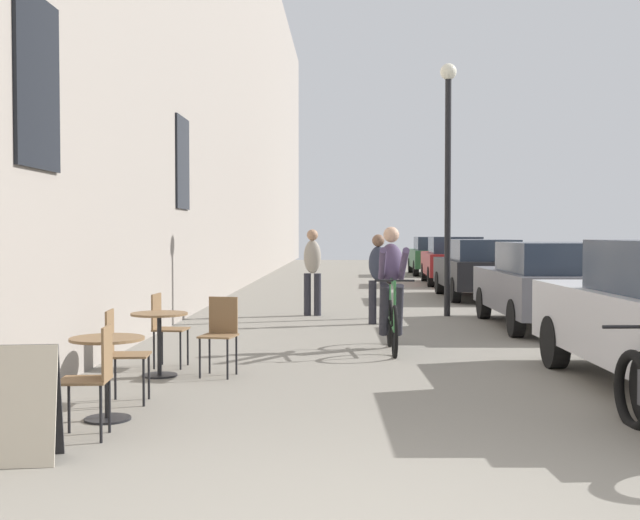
{
  "coord_description": "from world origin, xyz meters",
  "views": [
    {
      "loc": [
        -0.16,
        -4.16,
        1.62
      ],
      "look_at": [
        -0.64,
        10.9,
        1.11
      ],
      "focal_mm": 45.03,
      "sensor_mm": 36.0,
      "label": 1
    }
  ],
  "objects_px": {
    "cafe_chair_near_toward_street": "(94,373)",
    "parked_car_third": "(479,268)",
    "cafe_chair_mid_toward_street": "(220,330)",
    "cafe_chair_mid_toward_wall": "(165,324)",
    "pedestrian_mid": "(312,267)",
    "cafe_table_near": "(107,360)",
    "sandwich_board_sign": "(19,403)",
    "cyclist_on_bicycle": "(392,292)",
    "parked_car_fourth": "(453,260)",
    "parked_car_second": "(546,284)",
    "street_lamp": "(448,156)",
    "cafe_table_mid": "(159,330)",
    "parked_car_fifth": "(434,255)",
    "pedestrian_near": "(378,274)",
    "cafe_chair_near_toward_wall": "(121,349)"
  },
  "relations": [
    {
      "from": "cyclist_on_bicycle",
      "to": "street_lamp",
      "type": "relative_size",
      "value": 0.36
    },
    {
      "from": "parked_car_second",
      "to": "cafe_table_near",
      "type": "bearing_deg",
      "value": -128.36
    },
    {
      "from": "cafe_chair_near_toward_wall",
      "to": "cyclist_on_bicycle",
      "type": "height_order",
      "value": "cyclist_on_bicycle"
    },
    {
      "from": "cafe_table_mid",
      "to": "cafe_chair_mid_toward_street",
      "type": "xyz_separation_m",
      "value": [
        0.68,
        0.07,
        -0.0
      ]
    },
    {
      "from": "cafe_chair_near_toward_wall",
      "to": "sandwich_board_sign",
      "type": "distance_m",
      "value": 1.98
    },
    {
      "from": "cafe_chair_near_toward_wall",
      "to": "cafe_chair_mid_toward_wall",
      "type": "xyz_separation_m",
      "value": [
        -0.04,
        2.05,
        0.0
      ]
    },
    {
      "from": "pedestrian_near",
      "to": "parked_car_third",
      "type": "height_order",
      "value": "pedestrian_near"
    },
    {
      "from": "cafe_chair_mid_toward_wall",
      "to": "parked_car_fourth",
      "type": "relative_size",
      "value": 0.21
    },
    {
      "from": "sandwich_board_sign",
      "to": "cyclist_on_bicycle",
      "type": "relative_size",
      "value": 0.47
    },
    {
      "from": "cafe_chair_near_toward_street",
      "to": "parked_car_third",
      "type": "xyz_separation_m",
      "value": [
        5.3,
        13.68,
        0.24
      ]
    },
    {
      "from": "pedestrian_mid",
      "to": "parked_car_third",
      "type": "xyz_separation_m",
      "value": [
        3.96,
        4.23,
        -0.2
      ]
    },
    {
      "from": "cyclist_on_bicycle",
      "to": "cafe_chair_mid_toward_wall",
      "type": "bearing_deg",
      "value": -151.96
    },
    {
      "from": "cafe_table_near",
      "to": "sandwich_board_sign",
      "type": "height_order",
      "value": "sandwich_board_sign"
    },
    {
      "from": "pedestrian_near",
      "to": "street_lamp",
      "type": "distance_m",
      "value": 2.97
    },
    {
      "from": "pedestrian_mid",
      "to": "parked_car_fourth",
      "type": "height_order",
      "value": "pedestrian_mid"
    },
    {
      "from": "cafe_chair_near_toward_street",
      "to": "pedestrian_near",
      "type": "height_order",
      "value": "pedestrian_near"
    },
    {
      "from": "cafe_table_near",
      "to": "cafe_chair_mid_toward_street",
      "type": "xyz_separation_m",
      "value": [
        0.64,
        2.2,
        -0.0
      ]
    },
    {
      "from": "cafe_chair_near_toward_street",
      "to": "parked_car_second",
      "type": "distance_m",
      "value": 9.27
    },
    {
      "from": "parked_car_second",
      "to": "parked_car_fifth",
      "type": "relative_size",
      "value": 0.99
    },
    {
      "from": "cafe_chair_mid_toward_street",
      "to": "parked_car_fifth",
      "type": "height_order",
      "value": "parked_car_fifth"
    },
    {
      "from": "parked_car_fourth",
      "to": "parked_car_fifth",
      "type": "relative_size",
      "value": 1.03
    },
    {
      "from": "parked_car_fourth",
      "to": "cafe_table_near",
      "type": "bearing_deg",
      "value": -106.4
    },
    {
      "from": "cafe_chair_near_toward_wall",
      "to": "parked_car_fourth",
      "type": "bearing_deg",
      "value": 72.78
    },
    {
      "from": "parked_car_fourth",
      "to": "cafe_chair_mid_toward_street",
      "type": "bearing_deg",
      "value": -106.43
    },
    {
      "from": "sandwich_board_sign",
      "to": "pedestrian_near",
      "type": "bearing_deg",
      "value": 71.57
    },
    {
      "from": "street_lamp",
      "to": "parked_car_fifth",
      "type": "height_order",
      "value": "street_lamp"
    },
    {
      "from": "cafe_table_near",
      "to": "parked_car_second",
      "type": "distance_m",
      "value": 8.84
    },
    {
      "from": "cafe_chair_mid_toward_street",
      "to": "parked_car_second",
      "type": "bearing_deg",
      "value": 44.29
    },
    {
      "from": "cafe_table_mid",
      "to": "cafe_chair_near_toward_street",
      "type": "bearing_deg",
      "value": -87.52
    },
    {
      "from": "cafe_chair_mid_toward_wall",
      "to": "street_lamp",
      "type": "relative_size",
      "value": 0.18
    },
    {
      "from": "street_lamp",
      "to": "cafe_table_mid",
      "type": "bearing_deg",
      "value": -121.45
    },
    {
      "from": "pedestrian_mid",
      "to": "parked_car_fourth",
      "type": "relative_size",
      "value": 0.4
    },
    {
      "from": "cafe_table_mid",
      "to": "parked_car_fourth",
      "type": "distance_m",
      "value": 17.36
    },
    {
      "from": "cafe_chair_mid_toward_street",
      "to": "cafe_chair_mid_toward_wall",
      "type": "xyz_separation_m",
      "value": [
        -0.76,
        0.54,
        0.0
      ]
    },
    {
      "from": "cafe_table_near",
      "to": "street_lamp",
      "type": "height_order",
      "value": "street_lamp"
    },
    {
      "from": "pedestrian_near",
      "to": "pedestrian_mid",
      "type": "bearing_deg",
      "value": 130.69
    },
    {
      "from": "cafe_chair_mid_toward_street",
      "to": "parked_car_third",
      "type": "distance_m",
      "value": 11.86
    },
    {
      "from": "cafe_table_near",
      "to": "parked_car_second",
      "type": "height_order",
      "value": "parked_car_second"
    },
    {
      "from": "cafe_chair_near_toward_street",
      "to": "parked_car_fourth",
      "type": "height_order",
      "value": "parked_car_fourth"
    },
    {
      "from": "cafe_chair_mid_toward_wall",
      "to": "pedestrian_mid",
      "type": "relative_size",
      "value": 0.53
    },
    {
      "from": "pedestrian_mid",
      "to": "cyclist_on_bicycle",
      "type": "bearing_deg",
      "value": -74.39
    },
    {
      "from": "sandwich_board_sign",
      "to": "parked_car_second",
      "type": "height_order",
      "value": "parked_car_second"
    },
    {
      "from": "cafe_table_near",
      "to": "parked_car_fifth",
      "type": "bearing_deg",
      "value": 77.29
    },
    {
      "from": "cyclist_on_bicycle",
      "to": "street_lamp",
      "type": "xyz_separation_m",
      "value": [
        1.35,
        4.58,
        2.3
      ]
    },
    {
      "from": "cafe_chair_mid_toward_street",
      "to": "parked_car_second",
      "type": "xyz_separation_m",
      "value": [
        4.84,
        4.72,
        0.24
      ]
    },
    {
      "from": "cafe_chair_mid_toward_wall",
      "to": "parked_car_second",
      "type": "distance_m",
      "value": 6.99
    },
    {
      "from": "cafe_table_mid",
      "to": "street_lamp",
      "type": "relative_size",
      "value": 0.15
    },
    {
      "from": "parked_car_fifth",
      "to": "cafe_table_mid",
      "type": "bearing_deg",
      "value": -103.99
    },
    {
      "from": "cafe_chair_near_toward_street",
      "to": "cafe_chair_mid_toward_wall",
      "type": "bearing_deg",
      "value": 93.32
    },
    {
      "from": "sandwich_board_sign",
      "to": "parked_car_fifth",
      "type": "xyz_separation_m",
      "value": [
        5.74,
        25.61,
        0.35
      ]
    }
  ]
}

